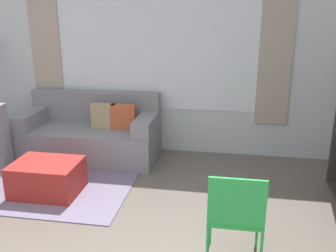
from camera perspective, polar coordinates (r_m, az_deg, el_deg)
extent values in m
cube|color=silver|center=(5.42, -1.83, 10.04)|extent=(6.55, 0.07, 2.70)
cube|color=white|center=(5.37, -1.93, 11.04)|extent=(2.94, 0.01, 1.60)
cube|color=#B2A38E|center=(5.90, -18.06, 10.81)|extent=(0.44, 0.03, 1.90)
cube|color=#B2A38E|center=(5.28, 16.07, 10.26)|extent=(0.44, 0.03, 1.90)
cube|color=slate|center=(5.02, -20.07, -7.74)|extent=(2.57, 1.67, 0.01)
cube|color=gray|center=(5.44, -11.90, -2.53)|extent=(1.92, 0.86, 0.45)
cube|color=gray|center=(5.61, -10.94, 2.97)|extent=(1.92, 0.18, 0.45)
cube|color=gray|center=(5.70, -20.00, 1.18)|extent=(0.24, 0.80, 0.21)
cube|color=gray|center=(5.10, -3.32, 0.36)|extent=(0.24, 0.80, 0.21)
cube|color=tan|center=(5.30, -9.77, 1.56)|extent=(0.34, 0.13, 0.34)
cube|color=#C65B33|center=(5.22, -6.82, 1.42)|extent=(0.35, 0.14, 0.34)
cube|color=#A82823|center=(4.57, -17.92, -7.53)|extent=(0.75, 0.57, 0.39)
cylinder|color=green|center=(3.53, 13.47, -14.53)|extent=(0.02, 0.02, 0.44)
cylinder|color=green|center=(3.52, 6.49, -14.22)|extent=(0.02, 0.02, 0.44)
cylinder|color=green|center=(3.16, 5.99, -18.38)|extent=(0.02, 0.02, 0.44)
cube|color=green|center=(3.21, 10.20, -12.94)|extent=(0.44, 0.46, 0.02)
cube|color=green|center=(2.92, 10.44, -11.45)|extent=(0.44, 0.02, 0.40)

